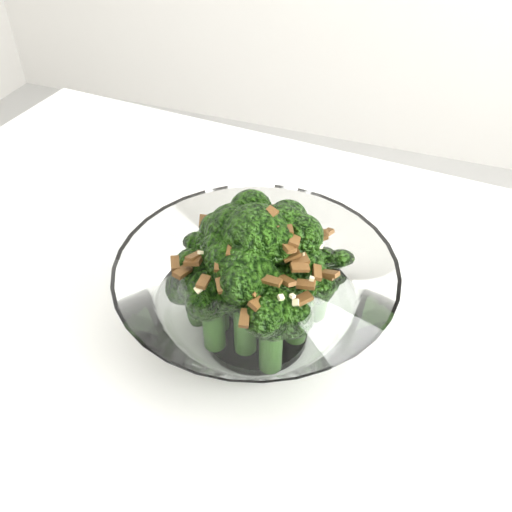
% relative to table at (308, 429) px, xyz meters
% --- Properties ---
extents(table, '(1.26, 0.89, 0.75)m').
position_rel_table_xyz_m(table, '(0.00, 0.00, 0.00)').
color(table, white).
rests_on(table, ground).
extents(broccoli_dish, '(0.25, 0.25, 0.15)m').
position_rel_table_xyz_m(broccoli_dish, '(-0.07, 0.04, 0.13)').
color(broccoli_dish, white).
rests_on(broccoli_dish, table).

